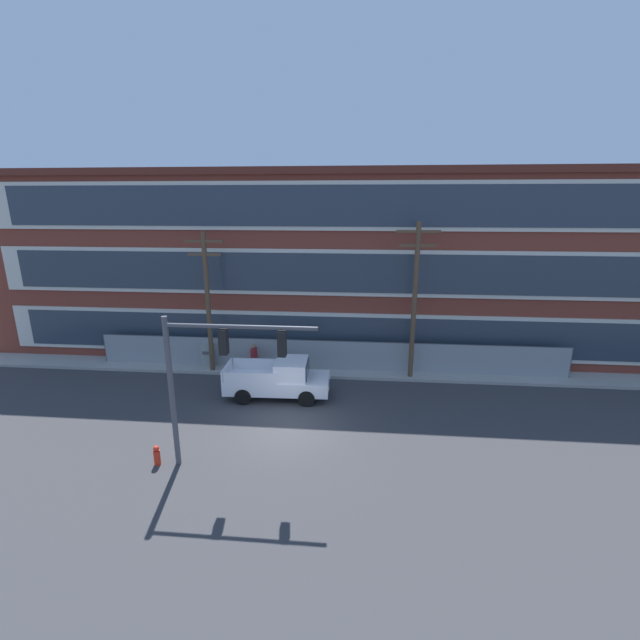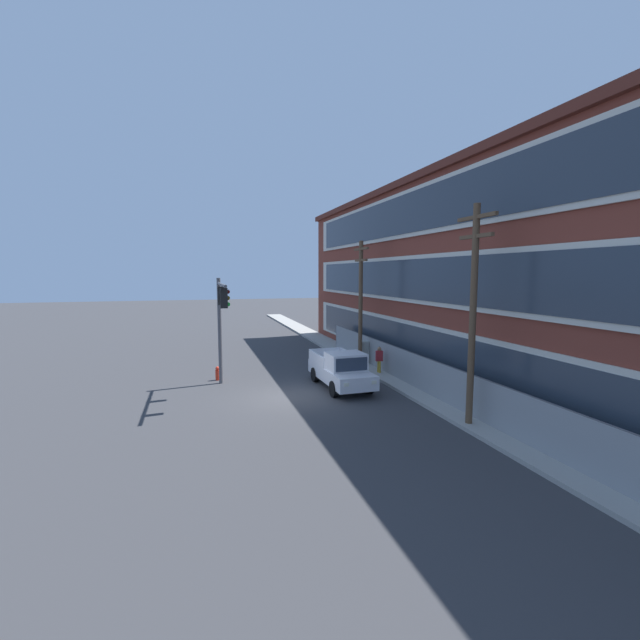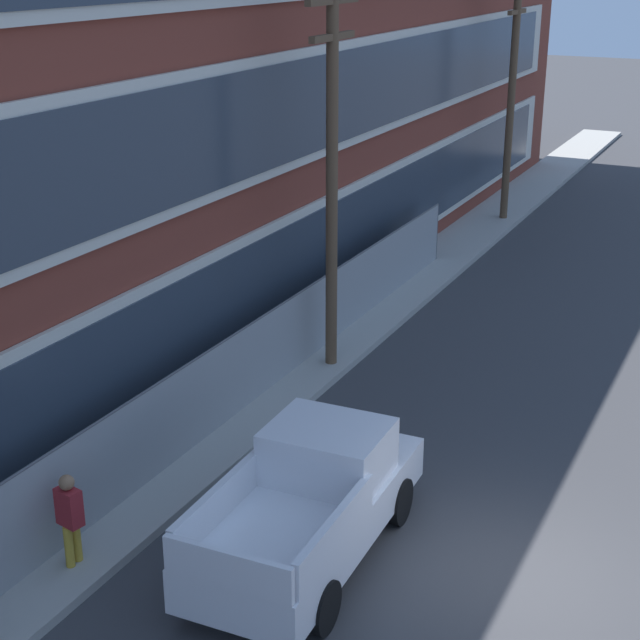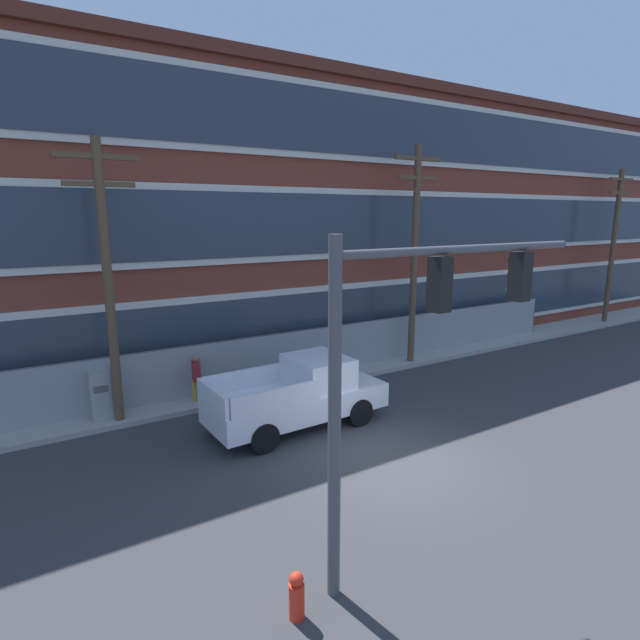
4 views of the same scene
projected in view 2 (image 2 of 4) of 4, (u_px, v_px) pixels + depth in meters
name	position (u px, v px, depth m)	size (l,w,h in m)	color
ground_plane	(286.00, 398.00, 20.63)	(160.00, 160.00, 0.00)	#38383A
sidewalk_building_side	(409.00, 386.00, 22.45)	(80.00, 1.93, 0.16)	#9E9B93
brick_mill_building	(579.00, 280.00, 18.46)	(51.49, 9.35, 11.32)	brown
chain_link_fence	(422.00, 374.00, 21.23)	(26.78, 0.06, 1.89)	gray
traffic_signal_mast	(221.00, 311.00, 21.38)	(5.37, 0.43, 5.73)	#4C4C51
pickup_truck_white	(341.00, 370.00, 22.25)	(5.25, 2.22, 1.97)	silver
utility_pole_near_corner	(361.00, 299.00, 26.90)	(2.12, 0.26, 7.98)	brown
utility_pole_midblock	(473.00, 307.00, 16.19)	(2.23, 0.26, 8.55)	brown
electrical_cabinet	(364.00, 353.00, 27.81)	(0.56, 0.53, 1.58)	#939993
pedestrian_near_cabinet	(379.00, 359.00, 25.06)	(0.32, 0.44, 1.69)	#B7932D
fire_hydrant	(218.00, 373.00, 23.96)	(0.24, 0.24, 0.78)	red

